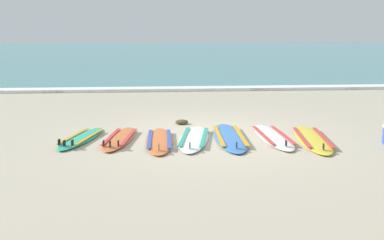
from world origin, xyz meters
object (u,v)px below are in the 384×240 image
(surfboard_3, at_px, (194,138))
(surfboard_5, at_px, (273,136))
(surfboard_4, at_px, (230,137))
(surfboard_6, at_px, (312,139))
(surfboard_2, at_px, (159,140))
(surfboard_0, at_px, (81,138))
(surfboard_1, at_px, (120,138))

(surfboard_3, bearing_deg, surfboard_5, 1.12)
(surfboard_4, height_order, surfboard_5, same)
(surfboard_5, xyz_separation_m, surfboard_6, (0.74, -0.25, -0.00))
(surfboard_2, distance_m, surfboard_4, 1.44)
(surfboard_5, distance_m, surfboard_6, 0.78)
(surfboard_2, bearing_deg, surfboard_5, 3.39)
(surfboard_6, bearing_deg, surfboard_0, 174.98)
(surfboard_0, xyz_separation_m, surfboard_4, (3.00, -0.13, -0.00))
(surfboard_1, bearing_deg, surfboard_2, -15.48)
(surfboard_0, bearing_deg, surfboard_6, -5.02)
(surfboard_5, bearing_deg, surfboard_1, 178.49)
(surfboard_1, height_order, surfboard_3, same)
(surfboard_4, relative_size, surfboard_5, 1.10)
(surfboard_3, bearing_deg, surfboard_4, 4.64)
(surfboard_4, bearing_deg, surfboard_3, -175.36)
(surfboard_0, bearing_deg, surfboard_3, -4.84)
(surfboard_0, distance_m, surfboard_3, 2.27)
(surfboard_0, bearing_deg, surfboard_5, -2.36)
(surfboard_1, bearing_deg, surfboard_4, -1.40)
(surfboard_5, relative_size, surfboard_6, 0.93)
(surfboard_0, height_order, surfboard_4, same)
(surfboard_0, relative_size, surfboard_2, 0.92)
(surfboard_0, relative_size, surfboard_6, 0.81)
(surfboard_3, height_order, surfboard_4, same)
(surfboard_0, height_order, surfboard_3, same)
(surfboard_6, bearing_deg, surfboard_1, 175.13)
(surfboard_0, height_order, surfboard_2, same)
(surfboard_1, bearing_deg, surfboard_5, -1.51)
(surfboard_1, distance_m, surfboard_3, 1.50)
(surfboard_0, distance_m, surfboard_2, 1.59)
(surfboard_6, bearing_deg, surfboard_5, 161.66)
(surfboard_2, bearing_deg, surfboard_6, -2.04)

